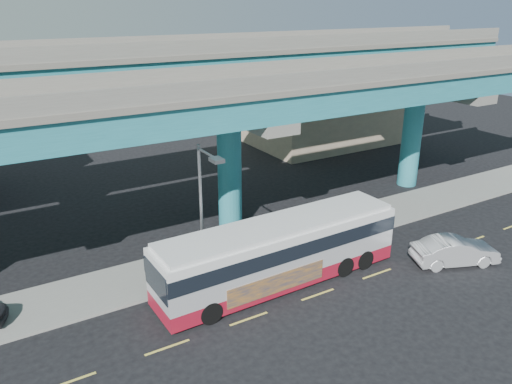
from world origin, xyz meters
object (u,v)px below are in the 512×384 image
sedan (455,251)px  stop_sign (318,214)px  street_lamp (205,197)px  transit_bus (280,250)px

sedan → stop_sign: 7.85m
sedan → stop_sign: size_ratio=1.95×
sedan → street_lamp: bearing=89.9°
transit_bus → stop_sign: bearing=28.5°
sedan → transit_bus: bearing=92.4°
stop_sign → transit_bus: bearing=-155.1°
street_lamp → transit_bus: bearing=-28.5°
transit_bus → sedan: 10.11m
sedan → stop_sign: (-5.12, 5.81, 1.22)m
transit_bus → sedan: bearing=-20.5°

